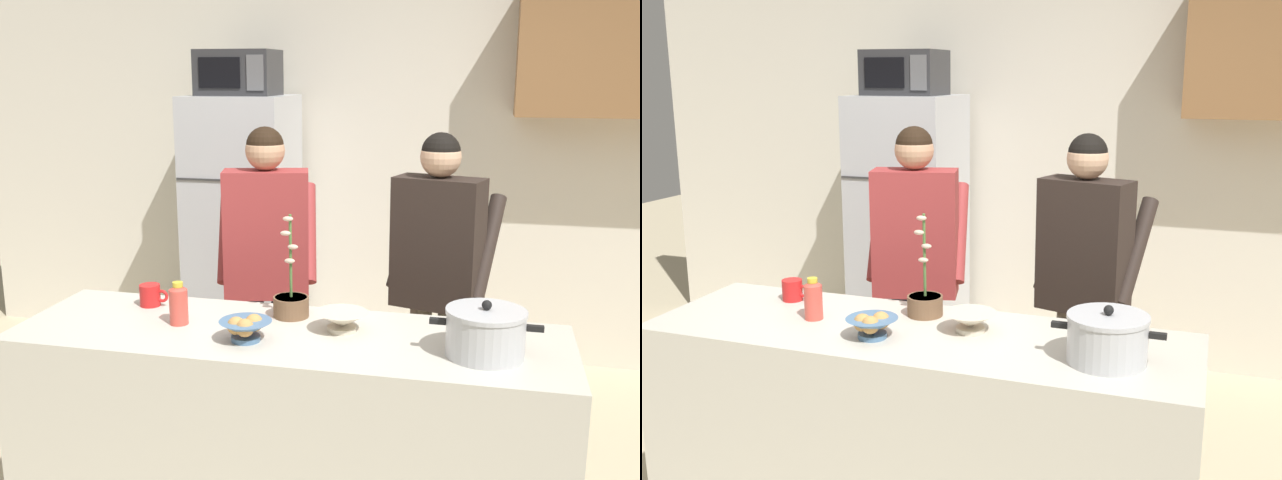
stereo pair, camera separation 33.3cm
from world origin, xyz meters
The scene contains 12 objects.
back_wall_unit centered at (0.27, 2.26, 1.42)m, with size 6.00×0.48×2.60m.
kitchen_island centered at (0.00, 0.00, 0.46)m, with size 2.19×0.68×0.92m, color beige.
refrigerator centered at (-0.83, 1.85, 0.89)m, with size 0.64×0.68×1.78m.
microwave centered at (-0.83, 1.83, 1.92)m, with size 0.48×0.37×0.28m.
person_near_pot centered at (-0.34, 0.80, 1.04)m, with size 0.58×0.51×1.66m.
person_by_sink centered at (0.52, 0.84, 1.03)m, with size 0.58×0.52×1.65m.
cooking_pot centered at (0.76, -0.07, 1.01)m, with size 0.40×0.29×0.21m.
coffee_mug centered at (-0.68, 0.19, 0.97)m, with size 0.13×0.09×0.10m.
bread_bowl centered at (-0.13, -0.13, 0.97)m, with size 0.20×0.20×0.10m.
empty_bowl centered at (0.20, 0.06, 0.97)m, with size 0.21×0.21×0.08m.
bottle_near_edge centered at (-0.46, -0.01, 1.01)m, with size 0.08×0.08×0.18m.
potted_orchid centered at (-0.04, 0.19, 0.98)m, with size 0.15×0.15×0.44m.
Camera 2 is at (1.07, -2.52, 1.92)m, focal length 40.96 mm.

